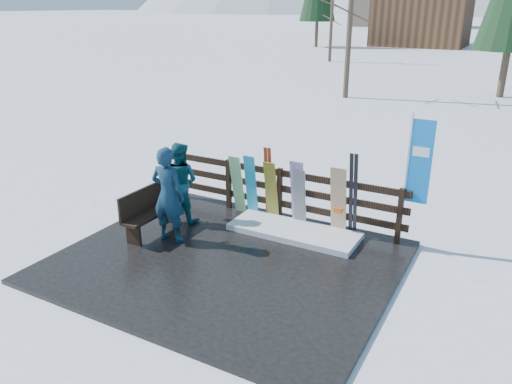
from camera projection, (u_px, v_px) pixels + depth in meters
The scene contains 16 objects.
ground at pixel (227, 263), 9.28m from camera, with size 700.00×700.00×0.00m, color white.
deck at pixel (226, 261), 9.26m from camera, with size 6.00×5.00×0.08m, color black.
fence at pixel (280, 190), 10.82m from camera, with size 5.60×0.10×1.15m.
snow_patch at pixel (294, 231), 10.25m from camera, with size 2.67×1.00×0.12m, color white.
bench at pixel (150, 209), 10.17m from camera, with size 0.41×1.50×0.97m.
snowboard_0 at pixel (251, 186), 10.88m from camera, with size 0.26×0.03×1.44m, color #23A8C6.
snowboard_1 at pixel (238, 185), 11.05m from camera, with size 0.27×0.03×1.40m, color white.
snowboard_2 at pixel (271, 191), 10.67m from camera, with size 0.27×0.03×1.39m, color yellow.
snowboard_3 at pixel (298, 194), 10.37m from camera, with size 0.29×0.03×1.48m, color silver.
snowboard_4 at pixel (300, 198), 10.38m from camera, with size 0.26×0.03×1.30m, color black.
snowboard_5 at pixel (338, 201), 9.97m from camera, with size 0.32×0.03×1.49m, color silver.
ski_pair_a at pixel (268, 184), 10.73m from camera, with size 0.16×0.17×1.64m.
ski_pair_b at pixel (353, 196), 9.85m from camera, with size 0.17×0.28×1.79m.
rental_flag at pixel (417, 167), 9.26m from camera, with size 0.45×0.04×2.60m.
person_front at pixel (168, 195), 9.69m from camera, with size 0.70×0.46×1.93m, color navy.
person_back at pixel (179, 182), 10.64m from camera, with size 0.85×0.66×1.75m, color #14525D.
Camera 1 is at (4.44, -6.93, 4.51)m, focal length 35.00 mm.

